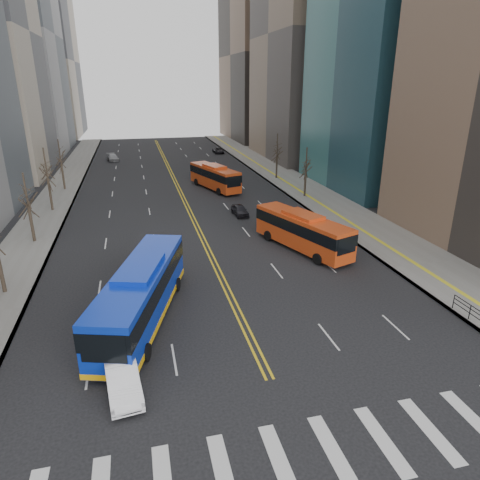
% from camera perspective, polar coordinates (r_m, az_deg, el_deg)
% --- Properties ---
extents(ground, '(220.00, 220.00, 0.00)m').
position_cam_1_polar(ground, '(20.14, 8.87, -26.59)').
color(ground, black).
extents(sidewalk_right, '(7.00, 130.00, 0.15)m').
position_cam_1_polar(sidewalk_right, '(63.76, 8.16, 6.96)').
color(sidewalk_right, slate).
rests_on(sidewalk_right, ground).
extents(sidewalk_left, '(5.00, 130.00, 0.15)m').
position_cam_1_polar(sidewalk_left, '(60.23, -23.59, 4.66)').
color(sidewalk_left, slate).
rests_on(sidewalk_left, ground).
extents(crosswalk, '(26.70, 4.00, 0.01)m').
position_cam_1_polar(crosswalk, '(20.13, 8.87, -26.58)').
color(crosswalk, silver).
rests_on(crosswalk, ground).
extents(centerline, '(0.55, 100.00, 0.01)m').
position_cam_1_polar(centerline, '(69.31, -8.72, 7.95)').
color(centerline, gold).
rests_on(centerline, ground).
extents(office_towers, '(83.00, 134.00, 58.00)m').
position_cam_1_polar(office_towers, '(81.74, -10.66, 26.58)').
color(office_towers, gray).
rests_on(office_towers, ground).
extents(street_trees, '(35.20, 47.20, 7.60)m').
position_cam_1_polar(street_trees, '(48.05, -15.20, 7.94)').
color(street_trees, '#31281E').
rests_on(street_trees, ground).
extents(blue_bus, '(6.70, 13.53, 3.84)m').
position_cam_1_polar(blue_bus, '(28.23, -13.02, -6.77)').
color(blue_bus, '#0C2CB4').
rests_on(blue_bus, ground).
extents(red_bus_near, '(6.06, 11.17, 3.48)m').
position_cam_1_polar(red_bus_near, '(39.57, 8.30, 1.42)').
color(red_bus_near, '#D74416').
rests_on(red_bus_near, ground).
extents(red_bus_far, '(5.73, 11.22, 3.48)m').
position_cam_1_polar(red_bus_far, '(62.21, -3.41, 8.55)').
color(red_bus_far, '#D74416').
rests_on(red_bus_far, ground).
extents(car_white, '(2.10, 4.60, 1.46)m').
position_cam_1_polar(car_white, '(23.18, -15.40, -17.37)').
color(car_white, white).
rests_on(car_white, ground).
extents(car_dark_mid, '(1.64, 3.65, 1.22)m').
position_cam_1_polar(car_dark_mid, '(49.81, -0.02, 4.01)').
color(car_dark_mid, black).
rests_on(car_dark_mid, ground).
extents(car_silver, '(2.73, 4.89, 1.34)m').
position_cam_1_polar(car_silver, '(88.90, -16.62, 10.50)').
color(car_silver, '#939498').
rests_on(car_silver, ground).
extents(car_dark_far, '(2.05, 4.28, 1.18)m').
position_cam_1_polar(car_dark_far, '(95.03, -2.92, 11.84)').
color(car_dark_far, black).
rests_on(car_dark_far, ground).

